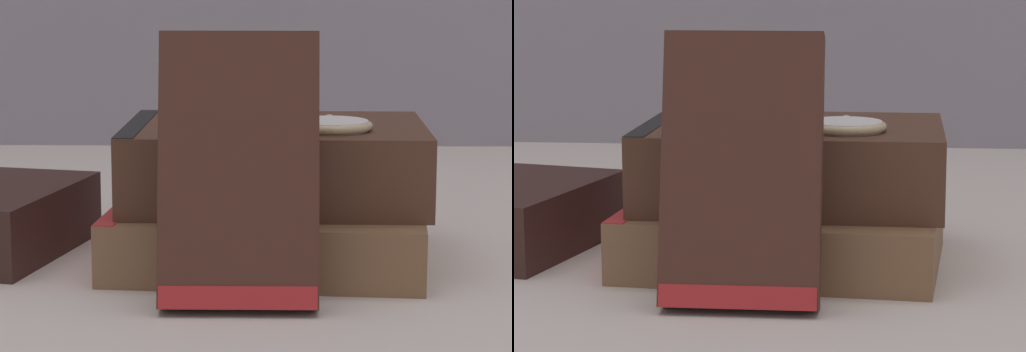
% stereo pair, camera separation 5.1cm
% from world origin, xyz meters
% --- Properties ---
extents(ground_plane, '(3.00, 3.00, 0.00)m').
position_xyz_m(ground_plane, '(0.00, 0.00, 0.00)').
color(ground_plane, beige).
extents(book_flat_bottom, '(0.19, 0.15, 0.04)m').
position_xyz_m(book_flat_bottom, '(0.03, 0.02, 0.02)').
color(book_flat_bottom, brown).
rests_on(book_flat_bottom, ground_plane).
extents(book_flat_top, '(0.18, 0.13, 0.05)m').
position_xyz_m(book_flat_top, '(0.03, 0.03, 0.06)').
color(book_flat_top, '#4C2D1E').
rests_on(book_flat_top, book_flat_bottom).
extents(book_leaning_front, '(0.08, 0.05, 0.14)m').
position_xyz_m(book_leaning_front, '(0.02, -0.07, 0.07)').
color(book_leaning_front, '#422319').
rests_on(book_leaning_front, ground_plane).
extents(pocket_watch, '(0.05, 0.05, 0.01)m').
position_xyz_m(pocket_watch, '(0.07, 0.01, 0.09)').
color(pocket_watch, white).
rests_on(pocket_watch, book_flat_top).
extents(reading_glasses, '(0.12, 0.08, 0.00)m').
position_xyz_m(reading_glasses, '(-0.00, 0.15, 0.00)').
color(reading_glasses, '#4C3828').
rests_on(reading_glasses, ground_plane).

